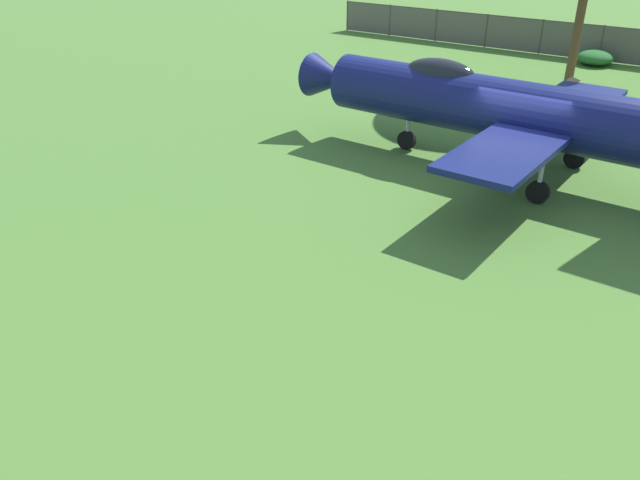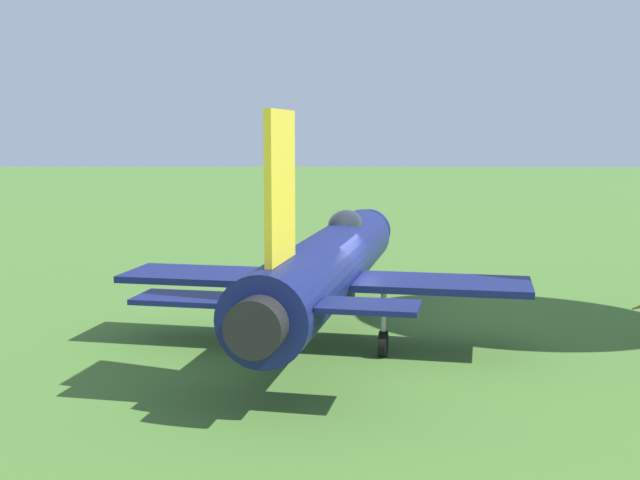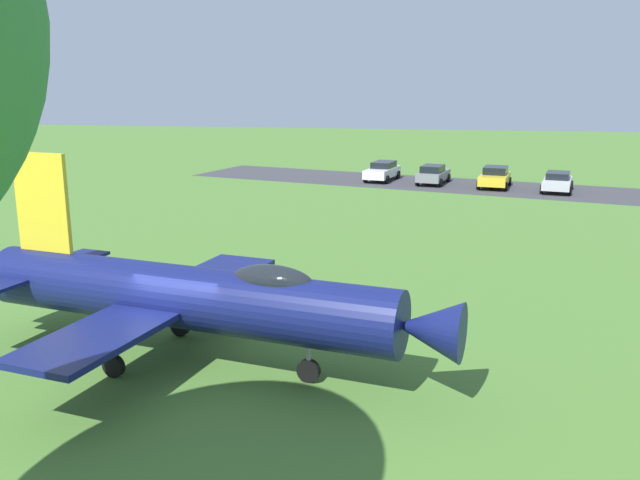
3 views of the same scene
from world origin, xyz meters
TOP-DOWN VIEW (x-y plane):
  - ground_plane at (0.00, 0.00)m, footprint 200.00×200.00m
  - display_jet at (0.35, -0.06)m, footprint 13.94×9.90m
  - perimeter_fence at (-0.66, -16.83)m, footprint 29.38×4.45m
  - shrub_near_fence at (-0.59, -15.96)m, footprint 1.68×1.90m
  - info_plaque at (-0.41, -7.64)m, footprint 0.67×0.72m

SIDE VIEW (x-z plane):
  - ground_plane at x=0.00m, z-range 0.00..0.00m
  - shrub_near_fence at x=-0.59m, z-range 0.00..0.69m
  - info_plaque at x=-0.41m, z-range 0.28..1.43m
  - perimeter_fence at x=-0.66m, z-range 0.05..1.78m
  - display_jet at x=0.35m, z-range -0.88..4.64m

